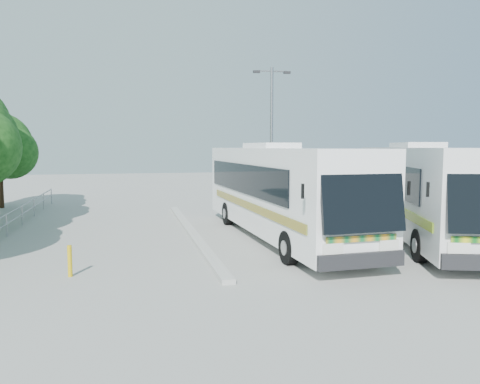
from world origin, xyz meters
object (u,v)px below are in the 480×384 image
object	(u,v)px
coach_adjacent	(422,189)
bollard	(70,261)
coach_main	(279,189)
lamppost	(271,138)

from	to	relation	value
coach_adjacent	bollard	distance (m)	13.98
coach_adjacent	coach_main	bearing A→B (deg)	-174.66
coach_main	bollard	xyz separation A→B (m)	(-7.81, -4.18, -1.59)
coach_adjacent	bollard	bearing A→B (deg)	-149.64
coach_main	lamppost	size ratio (longest dim) A/B	1.77
coach_main	coach_adjacent	distance (m)	5.96
coach_main	lamppost	bearing A→B (deg)	75.01
coach_main	bollard	size ratio (longest dim) A/B	14.57
lamppost	coach_main	bearing A→B (deg)	-99.04
bollard	lamppost	bearing A→B (deg)	43.30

